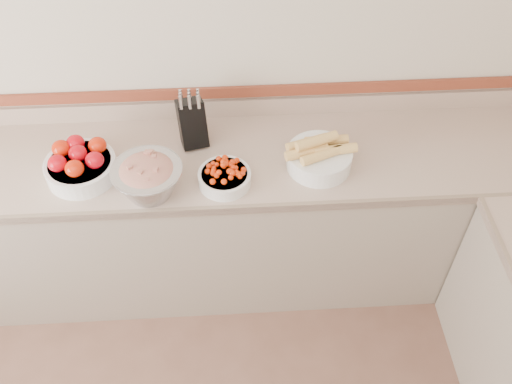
{
  "coord_description": "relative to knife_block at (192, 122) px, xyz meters",
  "views": [
    {
      "loc": [
        0.25,
        -0.3,
        2.78
      ],
      "look_at": [
        0.35,
        1.35,
        1.0
      ],
      "focal_mm": 40.0,
      "sensor_mm": 36.0,
      "label": 1
    }
  ],
  "objects": [
    {
      "name": "back_wall",
      "position": [
        -0.07,
        0.2,
        0.28
      ],
      "size": [
        4.0,
        0.0,
        4.0
      ],
      "primitive_type": "plane",
      "rotation": [
        1.57,
        0.0,
        0.0
      ],
      "color": "beige",
      "rests_on": "ground_plane"
    },
    {
      "name": "counter_back",
      "position": [
        -0.07,
        -0.12,
        -0.57
      ],
      "size": [
        4.0,
        0.65,
        1.08
      ],
      "color": "tan",
      "rests_on": "ground_plane"
    },
    {
      "name": "knife_block",
      "position": [
        0.0,
        0.0,
        0.0
      ],
      "size": [
        0.16,
        0.18,
        0.3
      ],
      "color": "black",
      "rests_on": "counter_back"
    },
    {
      "name": "tomato_bowl",
      "position": [
        -0.51,
        -0.2,
        -0.05
      ],
      "size": [
        0.33,
        0.33,
        0.16
      ],
      "color": "white",
      "rests_on": "counter_back"
    },
    {
      "name": "cherry_tomato_bowl",
      "position": [
        0.14,
        -0.29,
        -0.08
      ],
      "size": [
        0.24,
        0.24,
        0.13
      ],
      "color": "white",
      "rests_on": "counter_back"
    },
    {
      "name": "corn_bowl",
      "position": [
        0.59,
        -0.21,
        -0.06
      ],
      "size": [
        0.34,
        0.31,
        0.18
      ],
      "color": "white",
      "rests_on": "counter_back"
    },
    {
      "name": "rhubarb_bowl",
      "position": [
        -0.19,
        -0.33,
        -0.03
      ],
      "size": [
        0.32,
        0.32,
        0.18
      ],
      "color": "#B2B2BA",
      "rests_on": "counter_back"
    }
  ]
}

